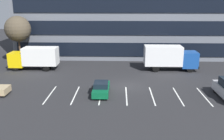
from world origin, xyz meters
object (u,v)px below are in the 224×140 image
box_truck_yellow (35,57)px  box_truck_blue (170,57)px  bare_tree (18,29)px  sedan_forest (101,88)px

box_truck_yellow → box_truck_blue: box_truck_blue is taller
bare_tree → sedan_forest: bearing=-43.9°
box_truck_yellow → bare_tree: bare_tree is taller
sedan_forest → bare_tree: bare_tree is taller
box_truck_blue → bare_tree: (-23.53, 3.55, 3.56)m
sedan_forest → bare_tree: (-14.24, 13.69, 4.90)m
box_truck_blue → bare_tree: bare_tree is taller
box_truck_yellow → bare_tree: (-3.67, 3.78, 3.71)m
box_truck_blue → bare_tree: bearing=171.4°
sedan_forest → bare_tree: size_ratio=0.54×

